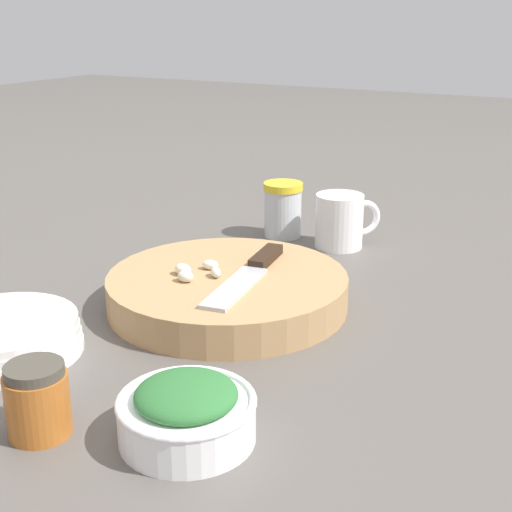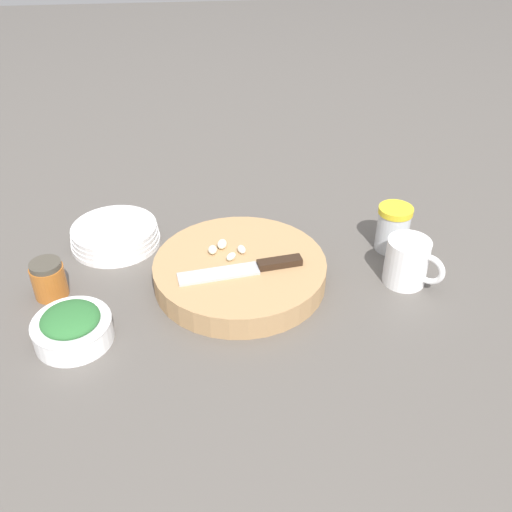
{
  "view_description": "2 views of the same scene",
  "coord_description": "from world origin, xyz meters",
  "views": [
    {
      "loc": [
        0.74,
        0.39,
        0.37
      ],
      "look_at": [
        0.03,
        -0.0,
        0.09
      ],
      "focal_mm": 50.0,
      "sensor_mm": 36.0,
      "label": 1
    },
    {
      "loc": [
        0.07,
        0.76,
        0.64
      ],
      "look_at": [
        -0.02,
        -0.02,
        0.08
      ],
      "focal_mm": 40.0,
      "sensor_mm": 36.0,
      "label": 2
    }
  ],
  "objects": [
    {
      "name": "garlic_cloves",
      "position": [
        0.03,
        -0.1,
        0.05
      ],
      "size": [
        0.07,
        0.07,
        0.01
      ],
      "color": "silver",
      "rests_on": "cutting_board"
    },
    {
      "name": "coffee_mug",
      "position": [
        -0.29,
        -0.03,
        0.04
      ],
      "size": [
        0.09,
        0.09,
        0.09
      ],
      "color": "white",
      "rests_on": "ground_plane"
    },
    {
      "name": "chef_knife",
      "position": [
        -0.01,
        -0.03,
        0.05
      ],
      "size": [
        0.22,
        0.06,
        0.01
      ],
      "rotation": [
        0.0,
        0.0,
        4.85
      ],
      "color": "black",
      "rests_on": "cutting_board"
    },
    {
      "name": "plate_stack",
      "position": [
        0.24,
        -0.21,
        0.02
      ],
      "size": [
        0.17,
        0.17,
        0.04
      ],
      "color": "white",
      "rests_on": "ground_plane"
    },
    {
      "name": "spice_jar",
      "position": [
        -0.3,
        -0.13,
        0.05
      ],
      "size": [
        0.07,
        0.07,
        0.09
      ],
      "color": "silver",
      "rests_on": "ground_plane"
    },
    {
      "name": "honey_jar",
      "position": [
        0.34,
        -0.06,
        0.03
      ],
      "size": [
        0.06,
        0.06,
        0.07
      ],
      "color": "#B26023",
      "rests_on": "ground_plane"
    },
    {
      "name": "ground_plane",
      "position": [
        0.0,
        0.0,
        0.0
      ],
      "size": [
        5.0,
        5.0,
        0.0
      ],
      "primitive_type": "plane",
      "color": "#56514C"
    },
    {
      "name": "herb_bowl",
      "position": [
        0.28,
        0.06,
        0.03
      ],
      "size": [
        0.13,
        0.13,
        0.06
      ],
      "color": "white",
      "rests_on": "ground_plane"
    },
    {
      "name": "cutting_board",
      "position": [
        0.01,
        -0.06,
        0.02
      ],
      "size": [
        0.31,
        0.31,
        0.04
      ],
      "color": "tan",
      "rests_on": "ground_plane"
    }
  ]
}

